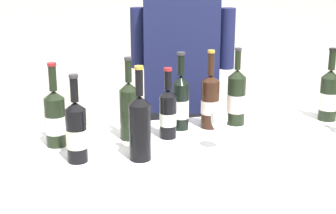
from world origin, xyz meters
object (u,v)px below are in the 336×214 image
object	(u,v)px
wine_bottle_8	(181,102)
wine_bottle_10	(55,118)
wine_bottle_5	(236,97)
wine_bottle_1	(168,113)
person_server	(182,120)
wine_glass	(219,119)
wine_bottle_7	(329,95)
wine_bottle_0	(140,125)
wine_bottle_6	(76,131)
wine_bottle_4	(210,101)
wine_bottle_3	(129,109)

from	to	relation	value
wine_bottle_8	wine_bottle_10	world-z (taller)	wine_bottle_8
wine_bottle_5	wine_bottle_8	distance (m)	0.26
wine_bottle_1	person_server	bearing A→B (deg)	68.85
wine_bottle_1	wine_bottle_8	distance (m)	0.13
wine_bottle_8	wine_glass	distance (m)	0.29
wine_bottle_8	person_server	size ratio (longest dim) A/B	0.21
wine_bottle_5	wine_bottle_10	world-z (taller)	wine_bottle_5
wine_bottle_7	wine_glass	xyz separation A→B (m)	(-0.63, -0.24, 0.01)
wine_bottle_0	wine_bottle_5	bearing A→B (deg)	31.67
wine_bottle_6	wine_glass	xyz separation A→B (m)	(0.55, -0.01, 0.01)
wine_bottle_4	wine_glass	bearing A→B (deg)	-101.03
wine_bottle_1	wine_bottle_6	xyz separation A→B (m)	(-0.39, -0.17, 0.01)
wine_bottle_0	wine_glass	xyz separation A→B (m)	(0.32, 0.02, -0.01)
wine_bottle_0	wine_bottle_4	distance (m)	0.47
wine_bottle_0	wine_bottle_7	size ratio (longest dim) A/B	1.06
wine_bottle_1	wine_bottle_3	world-z (taller)	wine_bottle_3
wine_bottle_3	wine_glass	distance (m)	0.38
wine_bottle_0	wine_glass	bearing A→B (deg)	3.91
wine_bottle_4	wine_bottle_8	xyz separation A→B (m)	(-0.13, 0.01, 0.00)
wine_bottle_0	person_server	distance (m)	0.88
wine_bottle_6	wine_bottle_10	distance (m)	0.20
wine_bottle_6	wine_bottle_7	xyz separation A→B (m)	(1.18, 0.23, 0.00)
wine_bottle_5	wine_bottle_3	bearing A→B (deg)	-171.21
wine_bottle_1	wine_bottle_3	distance (m)	0.16
wine_bottle_10	wine_bottle_4	bearing A→B (deg)	5.69
wine_bottle_0	wine_bottle_5	size ratio (longest dim) A/B	1.02
wine_bottle_4	wine_glass	size ratio (longest dim) A/B	1.85
wine_bottle_3	person_server	distance (m)	0.69
wine_bottle_3	wine_bottle_5	distance (m)	0.51
wine_bottle_6	wine_bottle_8	world-z (taller)	wine_bottle_8
wine_bottle_3	wine_bottle_0	bearing A→B (deg)	-89.65
wine_bottle_0	wine_bottle_7	xyz separation A→B (m)	(0.94, 0.27, -0.01)
wine_bottle_0	wine_bottle_10	size ratio (longest dim) A/B	1.05
wine_bottle_5	wine_bottle_10	distance (m)	0.81
wine_bottle_5	wine_bottle_10	xyz separation A→B (m)	(-0.81, -0.08, -0.01)
wine_bottle_4	person_server	distance (m)	0.52
wine_bottle_1	wine_bottle_8	world-z (taller)	wine_bottle_8
wine_bottle_6	wine_glass	distance (m)	0.55
wine_bottle_1	wine_bottle_3	xyz separation A→B (m)	(-0.16, 0.02, 0.02)
wine_bottle_3	wine_bottle_7	xyz separation A→B (m)	(0.95, 0.03, -0.01)
wine_bottle_8	wine_bottle_10	xyz separation A→B (m)	(-0.54, -0.08, -0.01)
wine_bottle_0	wine_bottle_10	world-z (taller)	wine_bottle_0
wine_bottle_3	wine_bottle_8	world-z (taller)	wine_bottle_3
wine_glass	wine_bottle_10	bearing A→B (deg)	161.86
wine_bottle_7	wine_glass	bearing A→B (deg)	-158.63
wine_glass	wine_bottle_1	bearing A→B (deg)	130.81
wine_bottle_8	wine_bottle_0	bearing A→B (deg)	-128.26
wine_bottle_0	wine_bottle_10	xyz separation A→B (m)	(-0.30, 0.23, -0.02)
wine_bottle_3	person_server	bearing A→B (deg)	54.67
wine_bottle_1	wine_glass	distance (m)	0.25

